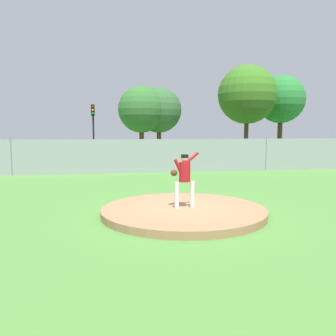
% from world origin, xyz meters
% --- Properties ---
extents(ground_plane, '(80.00, 80.00, 0.00)m').
position_xyz_m(ground_plane, '(0.00, 6.00, 0.00)').
color(ground_plane, '#4C8438').
extents(asphalt_strip, '(44.00, 7.00, 0.01)m').
position_xyz_m(asphalt_strip, '(0.00, 14.50, 0.00)').
color(asphalt_strip, '#2B2B2D').
rests_on(asphalt_strip, ground_plane).
extents(pitchers_mound, '(4.68, 4.68, 0.21)m').
position_xyz_m(pitchers_mound, '(0.00, 0.00, 0.10)').
color(pitchers_mound, '#99704C').
rests_on(pitchers_mound, ground_plane).
extents(pitcher_youth, '(0.82, 0.32, 1.61)m').
position_xyz_m(pitcher_youth, '(0.01, -0.04, 1.15)').
color(pitcher_youth, silver).
rests_on(pitcher_youth, pitchers_mound).
extents(baseball, '(0.07, 0.07, 0.07)m').
position_xyz_m(baseball, '(-0.16, 0.57, 0.24)').
color(baseball, white).
rests_on(baseball, pitchers_mound).
extents(chainlink_fence, '(36.65, 0.07, 2.05)m').
position_xyz_m(chainlink_fence, '(0.00, 10.00, 0.97)').
color(chainlink_fence, gray).
rests_on(chainlink_fence, ground_plane).
extents(parked_car_navy, '(1.92, 4.54, 1.55)m').
position_xyz_m(parked_car_navy, '(-6.22, 14.31, 0.75)').
color(parked_car_navy, '#161E4C').
rests_on(parked_car_navy, ground_plane).
extents(parked_car_red, '(2.15, 4.89, 1.78)m').
position_xyz_m(parked_car_red, '(5.71, 14.46, 0.85)').
color(parked_car_red, '#A81919').
rests_on(parked_car_red, ground_plane).
extents(traffic_cone_orange, '(0.40, 0.40, 0.55)m').
position_xyz_m(traffic_cone_orange, '(10.91, 15.62, 0.26)').
color(traffic_cone_orange, orange).
rests_on(traffic_cone_orange, asphalt_strip).
extents(traffic_light_near, '(0.28, 0.46, 4.53)m').
position_xyz_m(traffic_light_near, '(-3.40, 18.83, 3.12)').
color(traffic_light_near, black).
rests_on(traffic_light_near, ground_plane).
extents(tree_broad_right, '(4.46, 4.46, 6.71)m').
position_xyz_m(tree_broad_right, '(0.93, 23.43, 4.46)').
color(tree_broad_right, '#4C331E').
rests_on(tree_broad_right, ground_plane).
extents(tree_broad_left, '(4.47, 4.47, 6.72)m').
position_xyz_m(tree_broad_left, '(2.74, 24.22, 4.47)').
color(tree_broad_left, '#4C331E').
rests_on(tree_broad_left, ground_plane).
extents(tree_slender_far, '(5.45, 5.45, 8.54)m').
position_xyz_m(tree_slender_far, '(10.63, 21.12, 5.80)').
color(tree_slender_far, '#4C331E').
rests_on(tree_slender_far, ground_plane).
extents(tree_bushy_near, '(4.91, 4.91, 8.16)m').
position_xyz_m(tree_bushy_near, '(15.49, 23.83, 5.68)').
color(tree_bushy_near, '#4C331E').
rests_on(tree_bushy_near, ground_plane).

